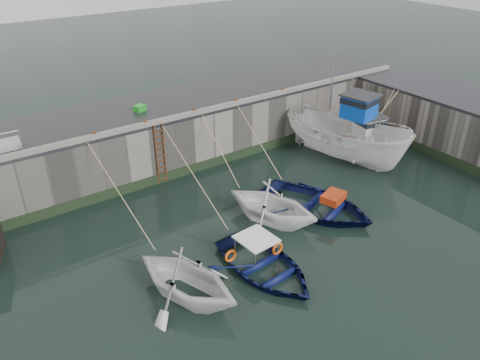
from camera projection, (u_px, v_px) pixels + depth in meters
ground at (327, 272)px, 17.94m from camera, size 120.00×120.00×0.00m
quay_back at (172, 131)px, 26.17m from camera, size 30.00×5.00×3.00m
road_back at (170, 104)px, 25.40m from camera, size 30.00×5.00×0.16m
kerb_back at (192, 113)px, 23.63m from camera, size 30.00×0.30×0.20m
algae_back at (196, 168)px, 24.96m from camera, size 30.00×0.08×0.50m
algae_right at (454, 162)px, 25.58m from camera, size 0.08×15.00×0.50m
ladder at (161, 155)px, 23.27m from camera, size 0.51×0.08×3.20m
boat_near_white at (187, 296)px, 16.78m from camera, size 5.03×5.38×2.29m
boat_near_white_rope at (128, 227)px, 20.57m from camera, size 0.04×6.17×3.10m
boat_near_blue at (264, 271)px, 17.98m from camera, size 3.69×4.94×0.98m
boat_near_blue_rope at (192, 208)px, 21.95m from camera, size 0.04×6.62×3.10m
boat_near_blacktrim at (271, 220)px, 21.01m from camera, size 5.15×5.47×2.30m
boat_near_blacktrim_rope at (220, 182)px, 24.06m from camera, size 0.04×4.37×3.10m
boat_near_navy at (316, 211)px, 21.73m from camera, size 5.51×6.48×1.14m
boat_near_navy_rope at (258, 173)px, 24.97m from camera, size 0.04×4.81×3.10m
boat_far_white at (346, 138)px, 25.87m from camera, size 4.49×8.15×5.98m
boat_far_orange at (359, 141)px, 27.61m from camera, size 5.49×6.95×4.30m
fish_crate at (140, 108)px, 24.14m from camera, size 0.68×0.62×0.31m
railing at (1, 146)px, 20.00m from camera, size 1.60×1.05×1.00m
bollard_a at (94, 135)px, 21.19m from camera, size 0.18×0.18×0.28m
bollard_b at (145, 123)px, 22.43m from camera, size 0.18×0.18×0.28m
bollard_c at (194, 111)px, 23.78m from camera, size 0.18×0.18×0.28m
bollard_d at (236, 101)px, 25.08m from camera, size 0.18×0.18×0.28m
bollard_e at (282, 91)px, 26.68m from camera, size 0.18×0.18×0.28m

